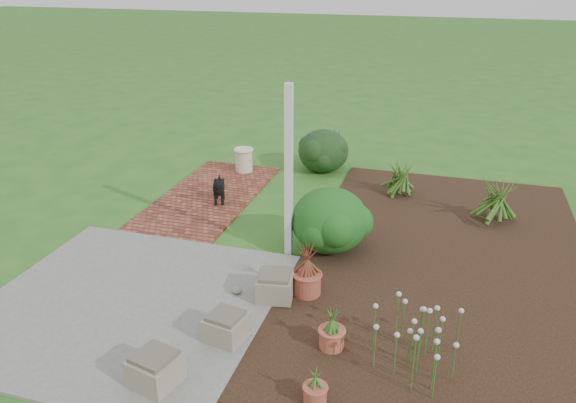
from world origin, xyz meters
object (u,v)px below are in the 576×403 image
(black_dog, at_px, (219,187))
(stone_trough_near, at_px, (155,370))
(cream_ceramic_urn, at_px, (244,160))
(evergreen_shrub, at_px, (330,219))

(black_dog, bearing_deg, stone_trough_near, -94.89)
(black_dog, distance_m, cream_ceramic_urn, 1.68)
(cream_ceramic_urn, bearing_deg, evergreen_shrub, -48.99)
(cream_ceramic_urn, xyz_separation_m, evergreen_shrub, (2.38, -2.73, 0.24))
(stone_trough_near, xyz_separation_m, black_dog, (-1.18, 4.39, 0.15))
(stone_trough_near, height_order, black_dog, black_dog)
(cream_ceramic_urn, bearing_deg, stone_trough_near, -77.40)
(evergreen_shrub, bearing_deg, black_dog, 154.20)
(stone_trough_near, distance_m, black_dog, 4.55)
(stone_trough_near, bearing_deg, black_dog, 105.08)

